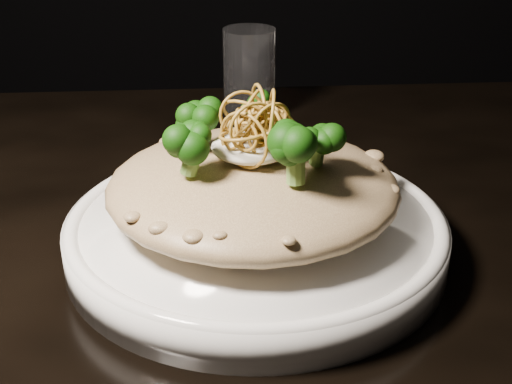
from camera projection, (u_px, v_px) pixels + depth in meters
table at (257, 306)px, 0.66m from camera, size 1.10×0.80×0.75m
plate at (256, 235)px, 0.58m from camera, size 0.31×0.31×0.03m
risotto at (253, 187)px, 0.57m from camera, size 0.23×0.23×0.05m
broccoli at (257, 131)px, 0.54m from camera, size 0.13×0.13×0.05m
cheese at (251, 147)px, 0.55m from camera, size 0.06×0.06×0.02m
shallots at (256, 116)px, 0.53m from camera, size 0.06×0.06×0.04m
drinking_glass at (249, 75)px, 0.85m from camera, size 0.07×0.07×0.11m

